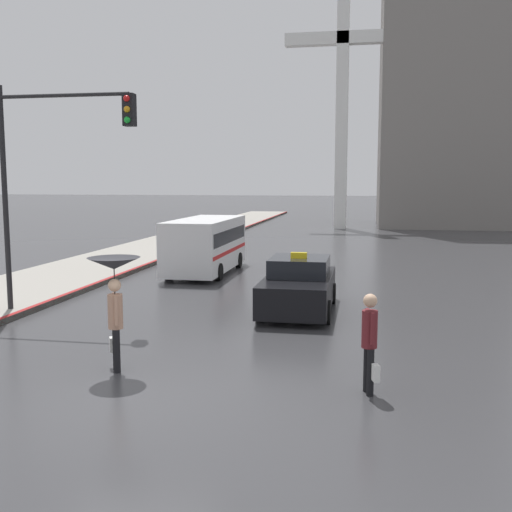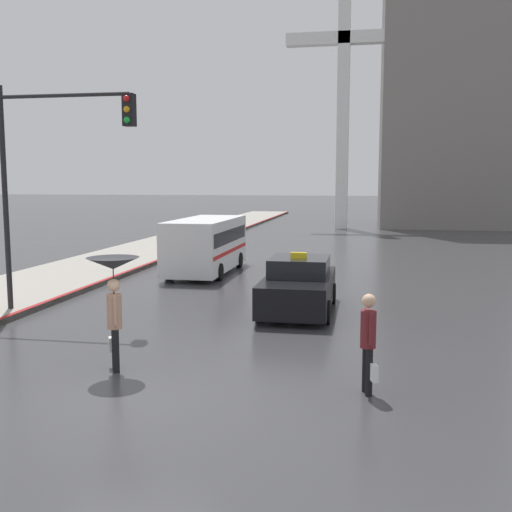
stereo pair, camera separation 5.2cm
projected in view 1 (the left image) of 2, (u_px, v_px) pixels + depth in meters
ground_plane at (129, 402)px, 9.75m from camera, size 300.00×300.00×0.00m
taxi at (299, 287)px, 16.54m from camera, size 1.91×4.17×1.65m
ambulance_van at (206, 243)px, 23.54m from camera, size 2.12×5.69×2.13m
pedestrian_with_umbrella at (114, 281)px, 11.15m from camera, size 0.98×0.98×2.18m
pedestrian_man at (370, 338)px, 10.03m from camera, size 0.35×0.54×1.72m
traffic_light at (53, 157)px, 15.43m from camera, size 3.75×0.38×6.05m
building_tower_near at (446, 75)px, 48.57m from camera, size 10.43×11.69×24.36m
monument_cross at (342, 80)px, 44.93m from camera, size 8.68×0.90×19.74m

